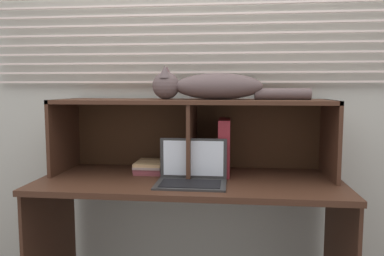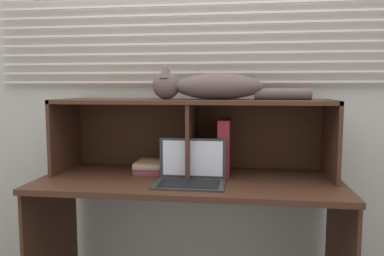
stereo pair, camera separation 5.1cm
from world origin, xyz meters
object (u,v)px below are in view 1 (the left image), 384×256
Objects in this scene: book_stack at (150,167)px; cat at (210,86)px; laptop at (192,174)px; binder_upright at (224,147)px.

cat is at bearing -0.56° from book_stack.
binder_upright is at bearing 54.40° from laptop.
binder_upright is at bearing 0.00° from cat.
laptop is 1.13× the size of binder_upright.
cat is 4.26× the size of book_stack.
laptop is 1.73× the size of book_stack.
laptop is 0.30m from binder_upright.
binder_upright reaches higher than book_stack.
book_stack is at bearing 139.64° from laptop.
laptop is at bearing -108.85° from cat.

